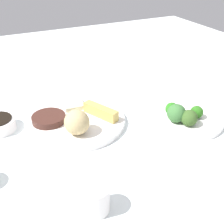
% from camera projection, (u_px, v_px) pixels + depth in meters
% --- Properties ---
extents(tabletop, '(2.20, 2.20, 0.02)m').
position_uv_depth(tabletop, '(90.00, 132.00, 0.84)').
color(tabletop, white).
rests_on(tabletop, ground).
extents(main_plate, '(0.29, 0.29, 0.02)m').
position_uv_depth(main_plate, '(75.00, 121.00, 0.86)').
color(main_plate, white).
rests_on(main_plate, tabletop).
extents(rice_scoop, '(0.07, 0.07, 0.07)m').
position_uv_depth(rice_scoop, '(77.00, 122.00, 0.77)').
color(rice_scoop, tan).
rests_on(rice_scoop, main_plate).
extents(spring_roll, '(0.12, 0.07, 0.03)m').
position_uv_depth(spring_roll, '(101.00, 111.00, 0.86)').
color(spring_roll, tan).
rests_on(spring_roll, main_plate).
extents(crab_rangoon_wonton, '(0.07, 0.07, 0.01)m').
position_uv_depth(crab_rangoon_wonton, '(73.00, 104.00, 0.91)').
color(crab_rangoon_wonton, beige).
rests_on(crab_rangoon_wonton, main_plate).
extents(stir_fry_heap, '(0.10, 0.10, 0.02)m').
position_uv_depth(stir_fry_heap, '(49.00, 118.00, 0.84)').
color(stir_fry_heap, '#43241C').
rests_on(stir_fry_heap, main_plate).
extents(broccoli_plate, '(0.21, 0.21, 0.01)m').
position_uv_depth(broccoli_plate, '(187.00, 119.00, 0.87)').
color(broccoli_plate, white).
rests_on(broccoli_plate, tabletop).
extents(broccoli_floret_0, '(0.05, 0.05, 0.05)m').
position_uv_depth(broccoli_floret_0, '(176.00, 113.00, 0.83)').
color(broccoli_floret_0, '#3B6D36').
rests_on(broccoli_floret_0, broccoli_plate).
extents(broccoli_floret_1, '(0.04, 0.04, 0.04)m').
position_uv_depth(broccoli_floret_1, '(197.00, 112.00, 0.85)').
color(broccoli_floret_1, '#2B6B1C').
rests_on(broccoli_floret_1, broccoli_plate).
extents(broccoli_floret_2, '(0.05, 0.05, 0.05)m').
position_uv_depth(broccoli_floret_2, '(189.00, 118.00, 0.82)').
color(broccoli_floret_2, '#375823').
rests_on(broccoli_floret_2, broccoli_plate).
extents(broccoli_floret_3, '(0.04, 0.04, 0.04)m').
position_uv_depth(broccoli_floret_3, '(172.00, 109.00, 0.87)').
color(broccoli_floret_3, '#27731B').
rests_on(broccoli_floret_3, broccoli_plate).
extents(teacup, '(0.06, 0.06, 0.06)m').
position_uv_depth(teacup, '(96.00, 199.00, 0.57)').
color(teacup, white).
rests_on(teacup, tabletop).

